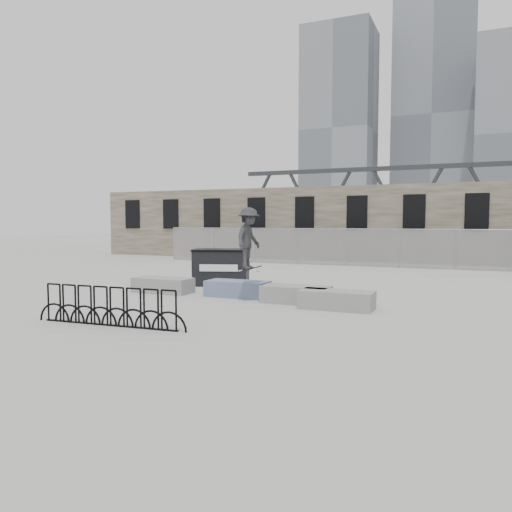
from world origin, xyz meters
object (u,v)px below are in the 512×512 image
Objects in this scene: planter_offset at (337,299)px; bike_rack at (109,307)px; planter_far_left at (163,284)px; planter_center_left at (237,288)px; planter_center_right at (296,294)px; skateboarder at (249,238)px; dumpster at (221,267)px.

bike_rack is (-4.26, -4.26, 0.16)m from planter_offset.
planter_far_left is 2.71m from planter_center_left.
planter_center_left is 0.50× the size of bike_rack.
planter_center_right is 2.16m from skateboarder.
dumpster reaches higher than planter_far_left.
planter_offset is (6.17, -0.76, 0.00)m from planter_far_left.
bike_rack is 4.96m from skateboarder.
dumpster is at bearing 144.44° from planter_center_right.
bike_rack is at bearing -100.63° from dumpster.
planter_center_left is 0.85× the size of dumpster.
bike_rack is (-0.78, -5.21, 0.16)m from planter_center_left.
planter_center_right is at bearing 159.09° from planter_offset.
planter_center_left is 1.00× the size of planter_center_right.
bike_rack is at bearing -121.23° from planter_center_right.
planter_far_left is 5.37m from bike_rack.
bike_rack is (1.92, -5.02, 0.16)m from planter_far_left.
planter_far_left is 1.01× the size of skateboarder.
skateboarder is at bearing -69.12° from dumpster.
bike_rack reaches higher than planter_far_left.
skateboarder reaches higher than planter_offset.
planter_far_left and planter_offset have the same top height.
planter_center_left is at bearing 4.01° from planter_far_left.
bike_rack is at bearing 164.14° from skateboarder.
planter_offset is 6.03m from bike_rack.
bike_rack is (1.05, -7.60, -0.25)m from dumpster.
planter_offset is 0.85× the size of dumpster.
planter_center_left and planter_offset have the same top height.
skateboarder is (1.50, 4.49, 1.46)m from bike_rack.
bike_rack is (-2.90, -4.78, 0.16)m from planter_center_right.
planter_offset is 6.28m from dumpster.
dumpster is 0.58× the size of bike_rack.
skateboarder is (0.72, -0.72, 1.63)m from planter_center_left.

